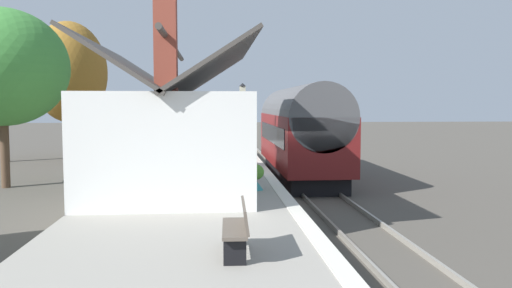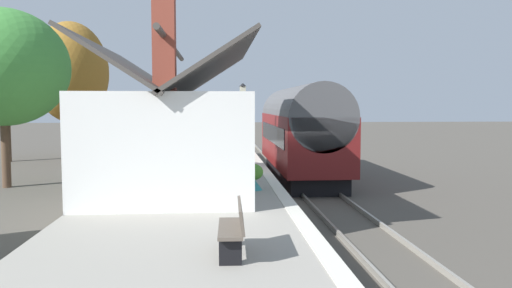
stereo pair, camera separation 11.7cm
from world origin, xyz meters
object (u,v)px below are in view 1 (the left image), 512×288
Objects in this scene: station_building at (174,137)px; bench_by_lamp at (224,150)px; tree_far_left at (4,75)px; lamp_post_platform at (243,107)px; planter_bench_left at (204,147)px; planter_edge_near at (200,145)px; bench_near_building at (222,146)px; train at (300,131)px; tree_mid_background at (1,67)px; bench_mid_platform at (225,143)px; tree_behind_building at (70,72)px; planter_corner_building at (190,141)px; bench_platform_end at (238,227)px; planter_under_sign at (255,177)px.

bench_by_lamp is (7.26, -1.65, -1.06)m from station_building.
lamp_post_platform is at bearing -127.97° from tree_far_left.
planter_edge_near reaches higher than planter_bench_left.
bench_near_building is at bearing 0.80° from bench_by_lamp.
tree_far_left is at bearing 62.84° from train.
tree_mid_background is (-1.49, 12.70, 2.77)m from train.
tree_behind_building is at bearing 60.41° from bench_mid_platform.
planter_corner_building is at bearing 22.21° from bench_near_building.
planter_corner_building is at bearing -102.80° from tree_far_left.
lamp_post_platform is (-5.99, -0.58, 1.93)m from bench_mid_platform.
planter_edge_near is (0.71, 0.22, 0.02)m from planter_bench_left.
train is 15.38m from bench_platform_end.
planter_under_sign is 0.10× the size of tree_mid_background.
planter_edge_near is (10.51, -0.48, -1.10)m from station_building.
bench_by_lamp is 1.70× the size of planter_bench_left.
train is at bearing -138.00° from planter_corner_building.
bench_mid_platform reaches higher than planter_bench_left.
planter_edge_near is at bearing 3.58° from bench_platform_end.
station_building reaches higher than planter_bench_left.
train is 5.13m from bench_mid_platform.
bench_mid_platform is 0.42× the size of lamp_post_platform.
lamp_post_platform is 17.55m from tree_far_left.
bench_by_lamp is 1.00× the size of bench_mid_platform.
train is 13.20× the size of planter_corner_building.
station_building is 13.74m from planter_corner_building.
bench_platform_end is 1.84× the size of planter_under_sign.
tree_behind_building is 1.15× the size of tree_mid_background.
bench_platform_end is at bearing 176.37° from lamp_post_platform.
tree_mid_background reaches higher than train.
train is 3.06× the size of lamp_post_platform.
lamp_post_platform is at bearing -162.76° from planter_corner_building.
planter_corner_building is at bearing 12.29° from planter_bench_left.
planter_bench_left is 3.99m from planter_corner_building.
bench_by_lamp is 8.04m from planter_under_sign.
train is 7.39× the size of bench_platform_end.
station_building is 5.83× the size of bench_near_building.
planter_bench_left is at bearing -66.60° from tree_mid_background.
bench_platform_end is at bearing 172.84° from planter_under_sign.
tree_far_left is at bearing 77.20° from planter_corner_building.
tree_behind_building is (6.38, 8.15, 4.06)m from planter_edge_near.
station_building is 20.01m from tree_far_left.
bench_near_building is 2.13m from bench_mid_platform.
tree_behind_building is 1.20× the size of tree_far_left.
station_building is 1.10× the size of tree_mid_background.
planter_edge_near is 13.71m from tree_far_left.
bench_by_lamp is at bearing 177.66° from bench_mid_platform.
train is 8.99m from planter_under_sign.
station_building reaches higher than bench_near_building.
planter_edge_near is at bearing 19.68° from bench_by_lamp.
tree_behind_building is at bearing 67.03° from planter_corner_building.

